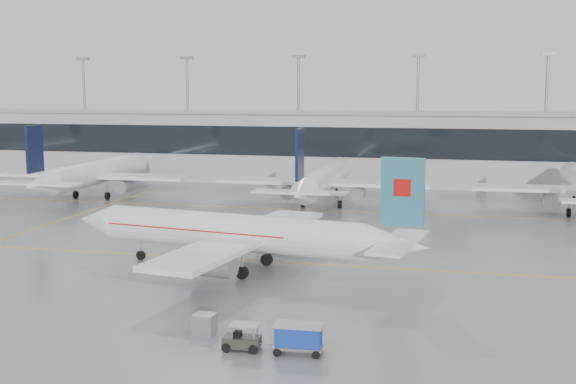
% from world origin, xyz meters
% --- Properties ---
extents(ground, '(320.00, 320.00, 0.00)m').
position_xyz_m(ground, '(0.00, 0.00, 0.00)').
color(ground, gray).
rests_on(ground, ground).
extents(taxi_line_main, '(120.00, 0.25, 0.01)m').
position_xyz_m(taxi_line_main, '(0.00, 0.00, 0.01)').
color(taxi_line_main, gold).
rests_on(taxi_line_main, ground).
extents(taxi_line_north, '(120.00, 0.25, 0.01)m').
position_xyz_m(taxi_line_north, '(0.00, 30.00, 0.01)').
color(taxi_line_north, gold).
rests_on(taxi_line_north, ground).
extents(taxi_line_cross, '(0.25, 60.00, 0.01)m').
position_xyz_m(taxi_line_cross, '(-30.00, 15.00, 0.01)').
color(taxi_line_cross, gold).
rests_on(taxi_line_cross, ground).
extents(terminal, '(180.00, 15.00, 12.00)m').
position_xyz_m(terminal, '(0.00, 62.00, 6.00)').
color(terminal, '#A3A3A7').
rests_on(terminal, ground).
extents(terminal_glass, '(180.00, 0.20, 5.00)m').
position_xyz_m(terminal_glass, '(0.00, 54.45, 7.50)').
color(terminal_glass, black).
rests_on(terminal_glass, ground).
extents(terminal_roof, '(182.00, 16.00, 0.40)m').
position_xyz_m(terminal_roof, '(0.00, 62.00, 12.20)').
color(terminal_roof, gray).
rests_on(terminal_roof, ground).
extents(light_masts, '(156.40, 1.00, 22.60)m').
position_xyz_m(light_masts, '(0.00, 68.00, 13.34)').
color(light_masts, gray).
rests_on(light_masts, ground).
extents(air_canada_jet, '(34.88, 27.76, 10.80)m').
position_xyz_m(air_canada_jet, '(-0.49, -3.93, 3.40)').
color(air_canada_jet, white).
rests_on(air_canada_jet, ground).
extents(parked_jet_b, '(29.64, 36.96, 11.72)m').
position_xyz_m(parked_jet_b, '(-35.00, 33.69, 3.71)').
color(parked_jet_b, white).
rests_on(parked_jet_b, ground).
extents(parked_jet_c, '(29.64, 36.96, 11.72)m').
position_xyz_m(parked_jet_c, '(-0.00, 33.69, 3.71)').
color(parked_jet_c, white).
rests_on(parked_jet_c, ground).
extents(baggage_tug, '(3.50, 1.57, 1.68)m').
position_xyz_m(baggage_tug, '(5.18, -23.14, 0.59)').
color(baggage_tug, '#2B3027').
rests_on(baggage_tug, ground).
extents(baggage_cart, '(3.10, 1.85, 1.86)m').
position_xyz_m(baggage_cart, '(8.77, -22.95, 1.09)').
color(baggage_cart, gray).
rests_on(baggage_cart, ground).
extents(gse_unit, '(1.44, 1.35, 1.36)m').
position_xyz_m(gse_unit, '(1.89, -20.84, 0.68)').
color(gse_unit, slate).
rests_on(gse_unit, ground).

